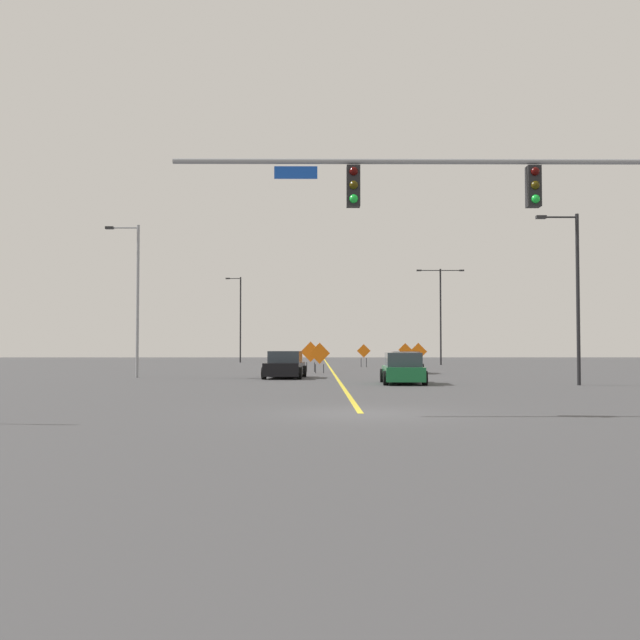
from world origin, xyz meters
TOP-DOWN VIEW (x-y plane):
  - ground at (0.00, 0.00)m, footprint 200.82×200.82m
  - road_centre_stripe at (0.00, 55.78)m, footprint 0.16×111.57m
  - traffic_signal_assembly at (4.35, -0.01)m, footprint 13.90×0.44m
  - street_lamp_near_right at (10.67, 50.33)m, footprint 4.50×0.24m
  - street_lamp_far_left at (-11.04, 21.47)m, footprint 1.89×0.24m
  - street_lamp_mid_left at (10.30, 13.61)m, footprint 1.89×0.24m
  - street_lamp_mid_right at (-9.47, 60.92)m, footprint 1.71×0.24m
  - construction_sign_median_near at (7.07, 48.43)m, footprint 1.27×0.06m
  - construction_sign_left_shoulder at (2.87, 42.51)m, footprint 1.14×0.08m
  - construction_sign_right_lane at (-0.90, 28.62)m, footprint 1.35×0.29m
  - construction_sign_right_shoulder at (7.07, 39.84)m, footprint 1.39×0.27m
  - construction_sign_left_lane at (-1.49, 30.89)m, footprint 1.37×0.29m
  - car_white_passing at (4.60, 28.35)m, footprint 2.23×4.34m
  - car_black_approaching at (-2.81, 21.05)m, footprint 2.30×4.63m
  - car_green_near at (2.83, 14.86)m, footprint 2.07×4.20m

SIDE VIEW (x-z plane):
  - ground at x=0.00m, z-range 0.00..0.00m
  - road_centre_stripe at x=0.00m, z-range 0.00..0.01m
  - car_white_passing at x=4.60m, z-range -0.04..1.35m
  - car_black_approaching at x=-2.81m, z-range -0.06..1.40m
  - car_green_near at x=2.83m, z-range -0.03..1.39m
  - construction_sign_right_lane at x=-0.90m, z-range 0.23..2.19m
  - construction_sign_left_shoulder at x=2.87m, z-range 0.27..2.20m
  - construction_sign_right_shoulder at x=7.07m, z-range 0.24..2.26m
  - construction_sign_left_lane at x=-1.49m, z-range 0.25..2.31m
  - construction_sign_median_near at x=7.07m, z-range 0.28..2.33m
  - street_lamp_mid_left at x=10.30m, z-range 0.42..8.00m
  - street_lamp_far_left at x=-11.04m, z-range 0.42..8.81m
  - street_lamp_mid_right at x=-9.47m, z-range 0.41..9.73m
  - traffic_signal_assembly at x=4.35m, z-range 1.70..8.78m
  - street_lamp_near_right at x=10.67m, z-range 0.85..9.95m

